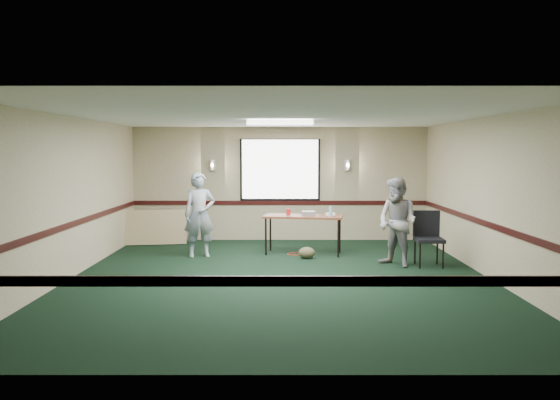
{
  "coord_description": "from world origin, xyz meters",
  "views": [
    {
      "loc": [
        0.0,
        -8.99,
        2.1
      ],
      "look_at": [
        0.0,
        1.3,
        1.2
      ],
      "focal_mm": 35.0,
      "sensor_mm": 36.0,
      "label": 1
    }
  ],
  "objects_px": {
    "projector": "(308,213)",
    "person_right": "(397,222)",
    "folding_table": "(303,218)",
    "conference_chair": "(428,234)",
    "person_left": "(200,215)"
  },
  "relations": [
    {
      "from": "folding_table",
      "to": "projector",
      "type": "distance_m",
      "value": 0.15
    },
    {
      "from": "projector",
      "to": "person_right",
      "type": "relative_size",
      "value": 0.16
    },
    {
      "from": "conference_chair",
      "to": "person_left",
      "type": "height_order",
      "value": "person_left"
    },
    {
      "from": "folding_table",
      "to": "person_left",
      "type": "xyz_separation_m",
      "value": [
        -2.1,
        -0.29,
        0.11
      ]
    },
    {
      "from": "folding_table",
      "to": "person_right",
      "type": "distance_m",
      "value": 2.08
    },
    {
      "from": "person_left",
      "to": "projector",
      "type": "bearing_deg",
      "value": -7.86
    },
    {
      "from": "projector",
      "to": "conference_chair",
      "type": "bearing_deg",
      "value": -35.92
    },
    {
      "from": "folding_table",
      "to": "projector",
      "type": "xyz_separation_m",
      "value": [
        0.11,
        -0.01,
        0.1
      ]
    },
    {
      "from": "folding_table",
      "to": "person_left",
      "type": "height_order",
      "value": "person_left"
    },
    {
      "from": "folding_table",
      "to": "conference_chair",
      "type": "bearing_deg",
      "value": -16.97
    },
    {
      "from": "projector",
      "to": "person_right",
      "type": "height_order",
      "value": "person_right"
    },
    {
      "from": "projector",
      "to": "folding_table",
      "type": "bearing_deg",
      "value": 163.94
    },
    {
      "from": "conference_chair",
      "to": "folding_table",
      "type": "bearing_deg",
      "value": 155.01
    },
    {
      "from": "folding_table",
      "to": "person_right",
      "type": "relative_size",
      "value": 1.03
    },
    {
      "from": "conference_chair",
      "to": "person_right",
      "type": "distance_m",
      "value": 0.64
    }
  ]
}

